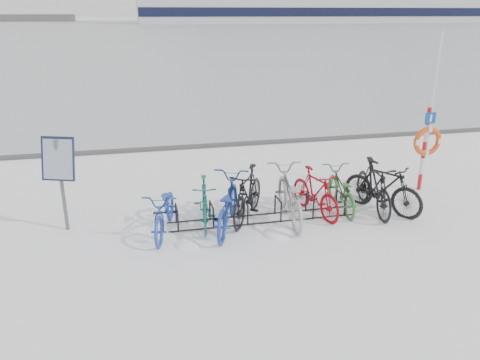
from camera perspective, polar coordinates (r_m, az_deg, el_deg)
The scene contains 16 objects.
ground at distance 10.06m, azimuth 2.65°, elevation -4.81°, with size 900.00×900.00×0.00m, color white.
ice_sheet at distance 163.89m, azimuth -12.44°, elevation 17.82°, with size 400.00×298.00×0.02m, color #A9B5BF.
quay_edge at distance 15.48m, azimuth -3.09°, elevation 4.24°, with size 400.00×0.25×0.10m, color #3F3F42.
bike_rack at distance 9.99m, azimuth 2.67°, elevation -3.87°, with size 4.00×0.48×0.46m.
info_board at distance 9.72m, azimuth -21.22°, elevation 1.78°, with size 0.69×0.44×1.94m.
lifebuoy_station at distance 12.13m, azimuth 21.83°, elevation 4.41°, with size 0.72×0.22×3.76m.
bike_0 at distance 9.44m, azimuth -9.15°, elevation -3.47°, with size 0.66×1.88×0.99m, color #2341A0.
bike_1 at distance 9.70m, azimuth -4.36°, elevation -2.59°, with size 0.47×1.67×1.00m, color #145B51.
bike_2 at distance 9.49m, azimuth -1.59°, elevation -2.71°, with size 0.74×2.11×1.11m, color navy.
bike_3 at distance 9.91m, azimuth 0.95°, elevation -1.58°, with size 0.54×1.91×1.15m, color black.
bike_4 at distance 9.93m, azimuth 6.00°, elevation -1.66°, with size 0.76×2.18×1.14m, color gray.
bike_5 at distance 10.29m, azimuth 9.16°, elevation -1.32°, with size 0.49×1.73×1.04m, color maroon.
bike_6 at distance 10.71m, azimuth 12.20°, elevation -0.96°, with size 0.63×1.81×0.95m, color #31672D.
bike_7 at distance 10.72m, azimuth 16.00°, elevation -0.62°, with size 0.55×1.95×1.17m, color black.
bike_8 at distance 10.76m, azimuth 17.02°, elevation -0.72°, with size 0.54×1.91×1.15m, color black.
snow_drifts at distance 9.84m, azimuth 3.75°, elevation -5.41°, with size 6.15×1.96×0.21m.
Camera 1 is at (-2.46, -8.82, 4.17)m, focal length 35.00 mm.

